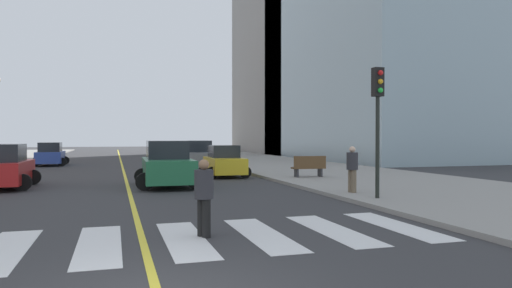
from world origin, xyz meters
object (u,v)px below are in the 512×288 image
object	(u,v)px
car_green_fourth	(167,165)
car_red_fifth	(3,168)
car_yellow_third	(224,162)
park_bench	(309,167)
car_gray_nearest	(197,156)
traffic_light_near_corner	(378,106)
pedestrian_crossing	(204,194)
pedestrian_waiting_east	(352,167)
car_blue_second	(51,155)

from	to	relation	value
car_green_fourth	car_red_fifth	xyz separation A→B (m)	(-7.07, 1.22, -0.06)
car_yellow_third	park_bench	world-z (taller)	car_yellow_third
car_gray_nearest	traffic_light_near_corner	distance (m)	18.55
traffic_light_near_corner	pedestrian_crossing	xyz separation A→B (m)	(-6.81, -3.80, -2.37)
traffic_light_near_corner	park_bench	world-z (taller)	traffic_light_near_corner
traffic_light_near_corner	car_red_fifth	bearing A→B (deg)	-32.89
car_red_fifth	car_yellow_third	bearing A→B (deg)	16.49
traffic_light_near_corner	pedestrian_waiting_east	size ratio (longest dim) A/B	2.56
car_blue_second	pedestrian_crossing	distance (m)	30.66
car_yellow_third	pedestrian_crossing	bearing A→B (deg)	76.92
car_yellow_third	park_bench	size ratio (longest dim) A/B	2.25
car_gray_nearest	car_red_fifth	bearing A→B (deg)	41.65
park_bench	car_gray_nearest	bearing A→B (deg)	26.91
car_green_fourth	park_bench	distance (m)	7.66
car_green_fourth	car_red_fifth	bearing A→B (deg)	-8.46
car_yellow_third	park_bench	bearing A→B (deg)	140.72
car_red_fifth	park_bench	xyz separation A→B (m)	(14.64, -0.05, -0.23)
car_gray_nearest	car_blue_second	xyz separation A→B (m)	(-10.40, 7.99, -0.08)
car_blue_second	park_bench	distance (m)	22.86
car_green_fourth	park_bench	size ratio (longest dim) A/B	2.61
car_blue_second	car_red_fifth	bearing A→B (deg)	-89.86
car_green_fourth	park_bench	world-z (taller)	car_green_fourth
car_gray_nearest	pedestrian_waiting_east	world-z (taller)	car_gray_nearest
pedestrian_crossing	car_yellow_third	bearing A→B (deg)	141.07
car_gray_nearest	traffic_light_near_corner	bearing A→B (deg)	99.26
car_yellow_third	car_red_fifth	size ratio (longest dim) A/B	0.93
car_red_fifth	traffic_light_near_corner	distance (m)	16.23
car_red_fifth	car_green_fourth	bearing A→B (deg)	-10.18
car_yellow_third	car_red_fifth	distance (m)	11.27
pedestrian_crossing	car_blue_second	bearing A→B (deg)	168.52
car_blue_second	car_green_fourth	xyz separation A→B (m)	(7.21, -18.60, 0.12)
car_blue_second	traffic_light_near_corner	world-z (taller)	traffic_light_near_corner
car_green_fourth	pedestrian_crossing	distance (m)	11.30
car_gray_nearest	car_red_fifth	size ratio (longest dim) A/B	1.04
car_red_fifth	park_bench	bearing A→B (deg)	-0.59
car_gray_nearest	car_red_fifth	world-z (taller)	car_gray_nearest
car_gray_nearest	car_yellow_third	world-z (taller)	car_gray_nearest
car_gray_nearest	car_green_fourth	xyz separation A→B (m)	(-3.19, -10.61, 0.03)
traffic_light_near_corner	pedestrian_crossing	distance (m)	8.15
car_gray_nearest	traffic_light_near_corner	world-z (taller)	traffic_light_near_corner
pedestrian_crossing	pedestrian_waiting_east	world-z (taller)	pedestrian_waiting_east
car_red_fifth	car_blue_second	bearing A→B (deg)	90.10
car_green_fourth	pedestrian_waiting_east	distance (m)	8.59
car_yellow_third	pedestrian_crossing	world-z (taller)	car_yellow_third
car_yellow_third	car_blue_second	bearing A→B (deg)	-50.71
pedestrian_crossing	car_red_fifth	bearing A→B (deg)	-176.26
car_yellow_third	pedestrian_waiting_east	bearing A→B (deg)	106.09
car_blue_second	pedestrian_waiting_east	world-z (taller)	pedestrian_waiting_east
pedestrian_crossing	traffic_light_near_corner	bearing A→B (deg)	94.85
car_green_fourth	traffic_light_near_corner	xyz separation A→B (m)	(6.41, -7.49, 2.36)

